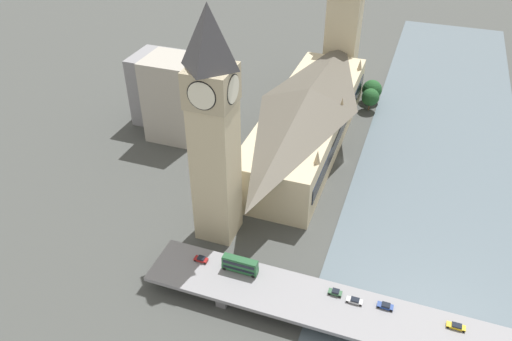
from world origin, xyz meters
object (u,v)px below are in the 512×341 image
(road_bridge, at_px, (424,333))
(car_northbound_lead, at_px, (355,300))
(double_decker_bus_lead, at_px, (240,265))
(car_northbound_tail, at_px, (335,292))
(car_southbound_lead, at_px, (385,306))
(car_southbound_tail, at_px, (201,259))
(car_southbound_mid, at_px, (456,326))
(parliament_hall, at_px, (308,117))
(victoria_tower, at_px, (343,31))
(clock_tower, at_px, (214,125))

(road_bridge, distance_m, car_northbound_lead, 19.10)
(double_decker_bus_lead, xyz_separation_m, car_northbound_lead, (-33.23, 0.12, -2.05))
(car_northbound_tail, distance_m, car_southbound_lead, 13.62)
(car_southbound_tail, bearing_deg, car_southbound_lead, -178.98)
(car_southbound_lead, distance_m, car_southbound_mid, 18.02)
(parliament_hall, bearing_deg, road_bridge, 122.41)
(victoria_tower, xyz_separation_m, car_southbound_lead, (-43.10, 144.34, -21.15))
(car_southbound_lead, bearing_deg, car_southbound_mid, 178.41)
(clock_tower, height_order, car_southbound_tail, clock_tower)
(victoria_tower, relative_size, car_northbound_lead, 13.03)
(car_northbound_tail, bearing_deg, car_northbound_lead, 169.51)
(clock_tower, distance_m, car_northbound_lead, 62.26)
(car_northbound_lead, bearing_deg, double_decker_bus_lead, -0.21)
(clock_tower, bearing_deg, car_northbound_tail, 156.97)
(clock_tower, bearing_deg, road_bridge, 161.51)
(car_northbound_tail, bearing_deg, clock_tower, -23.03)
(clock_tower, height_order, road_bridge, clock_tower)
(parliament_hall, relative_size, car_southbound_mid, 22.12)
(car_northbound_lead, xyz_separation_m, car_northbound_tail, (5.53, -1.02, 0.09))
(parliament_hall, height_order, victoria_tower, victoria_tower)
(car_southbound_lead, xyz_separation_m, car_southbound_tail, (53.66, 0.96, 0.08))
(victoria_tower, height_order, car_northbound_lead, victoria_tower)
(road_bridge, height_order, car_southbound_lead, car_southbound_lead)
(double_decker_bus_lead, distance_m, car_southbound_lead, 41.38)
(parliament_hall, distance_m, car_southbound_mid, 101.58)
(clock_tower, bearing_deg, car_southbound_tail, 97.46)
(car_northbound_lead, bearing_deg, parliament_hall, -66.75)
(clock_tower, height_order, car_northbound_tail, clock_tower)
(victoria_tower, bearing_deg, parliament_hall, 90.05)
(road_bridge, relative_size, car_northbound_tail, 40.53)
(car_northbound_tail, bearing_deg, car_southbound_lead, 179.85)
(car_northbound_tail, bearing_deg, victoria_tower, -78.46)
(car_southbound_mid, bearing_deg, parliament_hall, -52.95)
(road_bridge, height_order, car_northbound_tail, car_northbound_tail)
(car_northbound_lead, distance_m, car_southbound_lead, 8.15)
(clock_tower, distance_m, car_southbound_lead, 68.42)
(double_decker_bus_lead, bearing_deg, car_northbound_tail, -178.14)
(car_southbound_mid, bearing_deg, clock_tower, -14.09)
(road_bridge, relative_size, car_southbound_tail, 38.15)
(clock_tower, xyz_separation_m, car_northbound_tail, (-42.53, 18.08, -34.56))
(clock_tower, relative_size, double_decker_bus_lead, 7.09)
(parliament_hall, height_order, double_decker_bus_lead, parliament_hall)
(victoria_tower, distance_m, car_northbound_tail, 148.79)
(car_northbound_lead, relative_size, car_northbound_tail, 1.16)
(road_bridge, distance_m, car_southbound_tail, 64.43)
(car_northbound_tail, relative_size, car_southbound_mid, 0.80)
(clock_tower, distance_m, victoria_tower, 127.61)
(car_southbound_tail, bearing_deg, victoria_tower, -94.16)
(car_southbound_tail, bearing_deg, double_decker_bus_lead, -179.57)
(car_northbound_lead, relative_size, car_southbound_tail, 1.09)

